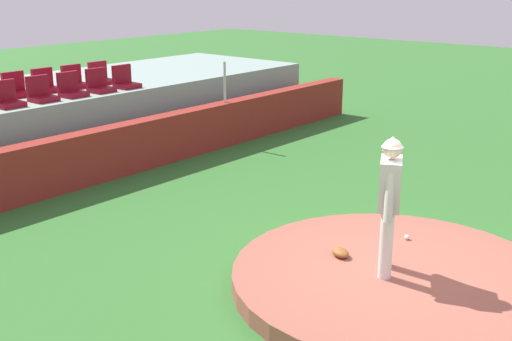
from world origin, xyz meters
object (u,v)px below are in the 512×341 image
object	(u,v)px
fielding_glove	(340,252)
stadium_chair_10	(16,89)
stadium_chair_5	(99,85)
stadium_chair_3	(41,93)
stadium_chair_6	(125,81)
stadium_chair_11	(45,85)
stadium_chair_13	(101,77)
stadium_chair_12	(74,81)
baseball	(407,237)
stadium_chair_4	(71,89)
pitcher	(389,195)
stadium_chair_2	(7,99)

from	to	relation	value
fielding_glove	stadium_chair_10	size ratio (longest dim) A/B	0.60
fielding_glove	stadium_chair_5	bearing A→B (deg)	-163.25
stadium_chair_3	stadium_chair_6	size ratio (longest dim) A/B	1.00
stadium_chair_11	stadium_chair_13	xyz separation A→B (m)	(1.44, -0.01, 0.00)
stadium_chair_11	stadium_chair_12	xyz separation A→B (m)	(0.72, -0.02, 0.00)
stadium_chair_6	stadium_chair_13	distance (m)	0.89
baseball	fielding_glove	size ratio (longest dim) A/B	0.25
stadium_chair_6	fielding_glove	bearing A→B (deg)	73.10
stadium_chair_4	stadium_chair_12	world-z (taller)	same
pitcher	stadium_chair_5	size ratio (longest dim) A/B	3.57
pitcher	stadium_chair_2	xyz separation A→B (m)	(-0.64, 7.80, 0.37)
pitcher	stadium_chair_10	distance (m)	8.69
stadium_chair_2	stadium_chair_4	world-z (taller)	same
baseball	stadium_chair_2	size ratio (longest dim) A/B	0.15
stadium_chair_5	stadium_chair_6	size ratio (longest dim) A/B	1.00
stadium_chair_11	stadium_chair_12	world-z (taller)	same
stadium_chair_4	stadium_chair_6	xyz separation A→B (m)	(1.40, -0.00, 0.00)
stadium_chair_4	stadium_chair_12	xyz separation A→B (m)	(0.68, 0.87, 0.00)
stadium_chair_12	stadium_chair_2	bearing A→B (deg)	22.40
stadium_chair_13	fielding_glove	bearing A→B (deg)	74.81
stadium_chair_2	stadium_chair_10	world-z (taller)	same
baseball	stadium_chair_12	bearing A→B (deg)	87.62
stadium_chair_4	stadium_chair_13	distance (m)	1.66
stadium_chair_5	stadium_chair_6	xyz separation A→B (m)	(0.69, -0.01, 0.00)
stadium_chair_2	stadium_chair_13	bearing A→B (deg)	-162.64
stadium_chair_2	stadium_chair_12	xyz separation A→B (m)	(2.11, 0.87, 0.00)
stadium_chair_13	stadium_chair_3	bearing A→B (deg)	22.48
stadium_chair_12	baseball	bearing A→B (deg)	87.62
stadium_chair_12	stadium_chair_4	bearing A→B (deg)	51.93
stadium_chair_2	stadium_chair_4	bearing A→B (deg)	179.93
baseball	stadium_chair_4	world-z (taller)	stadium_chair_4
stadium_chair_4	stadium_chair_6	distance (m)	1.40
pitcher	baseball	world-z (taller)	pitcher
stadium_chair_3	stadium_chair_5	bearing A→B (deg)	179.33
stadium_chair_2	stadium_chair_10	bearing A→B (deg)	-128.83
stadium_chair_3	stadium_chair_5	xyz separation A→B (m)	(1.39, -0.02, 0.00)
stadium_chair_6	stadium_chair_12	size ratio (longest dim) A/B	1.00
stadium_chair_4	stadium_chair_5	size ratio (longest dim) A/B	1.00
stadium_chair_6	stadium_chair_3	bearing A→B (deg)	-0.67
stadium_chair_11	stadium_chair_12	size ratio (longest dim) A/B	1.00
stadium_chair_4	stadium_chair_10	world-z (taller)	same
stadium_chair_2	stadium_chair_11	distance (m)	1.66
fielding_glove	stadium_chair_12	world-z (taller)	stadium_chair_12
stadium_chair_4	stadium_chair_12	size ratio (longest dim) A/B	1.00
stadium_chair_5	stadium_chair_6	bearing A→B (deg)	179.33
stadium_chair_4	stadium_chair_10	bearing A→B (deg)	-50.85
stadium_chair_13	stadium_chair_6	bearing A→B (deg)	89.31
baseball	stadium_chair_10	size ratio (longest dim) A/B	0.15
stadium_chair_5	fielding_glove	bearing A→B (deg)	78.33
stadium_chair_11	stadium_chair_4	bearing A→B (deg)	92.03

